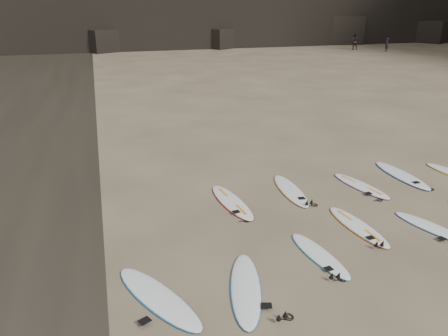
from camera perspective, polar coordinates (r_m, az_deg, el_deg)
The scene contains 12 objects.
ground at distance 12.40m, azimuth 19.41°, elevation -8.15°, with size 240.00×240.00×0.00m, color #897559.
surfboard_0 at distance 9.72m, azimuth 2.84°, elevation -15.37°, with size 0.63×2.63×0.09m, color white.
surfboard_1 at distance 11.03m, azimuth 12.35°, elevation -11.01°, with size 0.54×2.24×0.08m, color white.
surfboard_2 at distance 12.55m, azimuth 17.08°, elevation -7.25°, with size 0.59×2.47×0.09m, color white.
surfboard_3 at distance 13.21m, azimuth 25.56°, elevation -7.02°, with size 0.54×2.25×0.08m, color white.
surfboard_5 at distance 13.35m, azimuth 1.02°, elevation -4.43°, with size 0.64×2.66×0.10m, color white.
surfboard_6 at distance 14.29m, azimuth 8.69°, elevation -2.88°, with size 0.62×2.60×0.09m, color white.
surfboard_7 at distance 15.16m, azimuth 17.44°, elevation -2.20°, with size 0.58×2.42×0.09m, color white.
surfboard_8 at distance 16.53m, azimuth 22.19°, elevation -0.85°, with size 0.66×2.77×0.10m, color white.
surfboard_11 at distance 9.56m, azimuth -8.61°, elevation -16.32°, with size 0.67×2.78×0.10m, color white.
person_a at distance 55.55m, azimuth 20.49°, elevation 14.86°, with size 0.56×0.36×1.52m, color black.
person_b at distance 56.36m, azimuth 16.67°, elevation 15.56°, with size 0.92×0.72×1.90m, color black.
Camera 1 is at (-6.73, -8.61, 5.86)m, focal length 35.00 mm.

